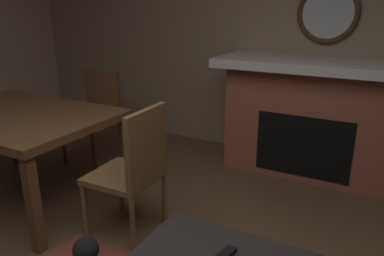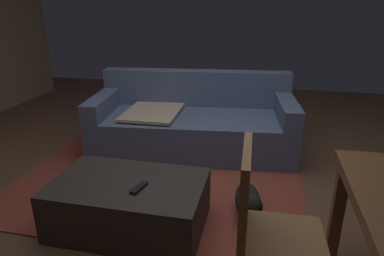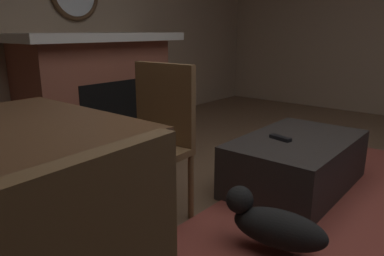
{
  "view_description": "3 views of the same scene",
  "coord_description": "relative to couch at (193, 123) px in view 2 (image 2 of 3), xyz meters",
  "views": [
    {
      "loc": [
        -0.89,
        0.9,
        1.54
      ],
      "look_at": [
        -0.05,
        -0.63,
        0.96
      ],
      "focal_mm": 34.41,
      "sensor_mm": 36.0,
      "label": 1
    },
    {
      "loc": [
        0.48,
        -2.38,
        1.58
      ],
      "look_at": [
        0.19,
        -1.08,
        1.08
      ],
      "focal_mm": 31.67,
      "sensor_mm": 36.0,
      "label": 2
    },
    {
      "loc": [
        1.96,
        0.58,
        1.11
      ],
      "look_at": [
        0.32,
        -0.77,
        0.54
      ],
      "focal_mm": 33.94,
      "sensor_mm": 36.0,
      "label": 3
    }
  ],
  "objects": [
    {
      "name": "floor",
      "position": [
        0.27,
        -1.09,
        -0.3
      ],
      "size": [
        8.29,
        8.29,
        0.0
      ],
      "primitive_type": "plane",
      "color": "brown"
    },
    {
      "name": "area_rug",
      "position": [
        -0.15,
        -0.78,
        -0.29
      ],
      "size": [
        2.6,
        2.0,
        0.01
      ],
      "primitive_type": "cube",
      "color": "brown",
      "rests_on": "ground"
    },
    {
      "name": "couch",
      "position": [
        0.0,
        0.0,
        0.0
      ],
      "size": [
        2.24,
        1.18,
        0.83
      ],
      "color": "#4C5B7F",
      "rests_on": "ground"
    },
    {
      "name": "ottoman_coffee_table",
      "position": [
        -0.15,
        -1.5,
        -0.11
      ],
      "size": [
        1.08,
        0.67,
        0.37
      ],
      "primitive_type": "cube",
      "color": "#2D2826",
      "rests_on": "ground"
    },
    {
      "name": "tv_remote",
      "position": [
        -0.03,
        -1.59,
        0.09
      ],
      "size": [
        0.08,
        0.17,
        0.02
      ],
      "primitive_type": "cube",
      "rotation": [
        0.0,
        0.0,
        -0.22
      ],
      "color": "black",
      "rests_on": "ottoman_coffee_table"
    },
    {
      "name": "dining_chair_west",
      "position": [
        0.8,
        -2.0,
        0.23
      ],
      "size": [
        0.46,
        0.46,
        0.93
      ],
      "color": "brown",
      "rests_on": "ground"
    },
    {
      "name": "small_dog",
      "position": [
        0.7,
        -1.25,
        -0.13
      ],
      "size": [
        0.27,
        0.54,
        0.28
      ],
      "color": "black",
      "rests_on": "ground"
    }
  ]
}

